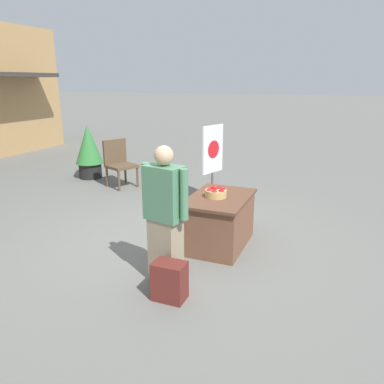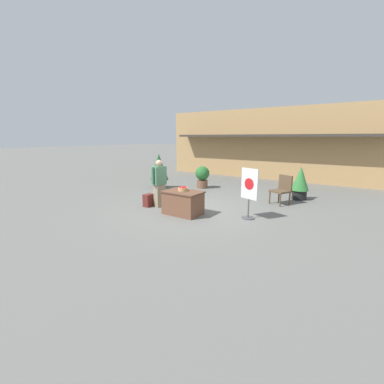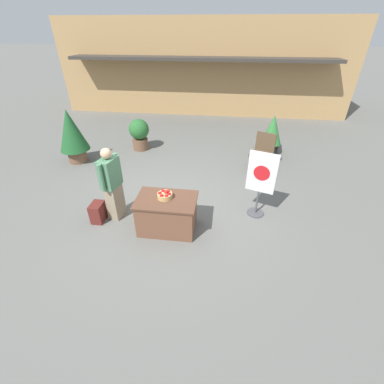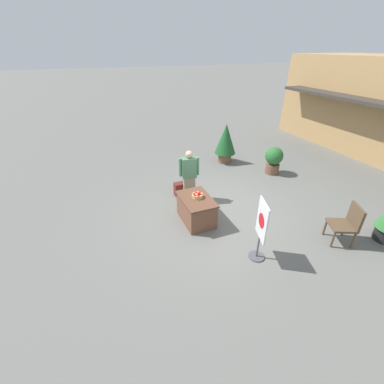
% 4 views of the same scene
% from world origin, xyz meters
% --- Properties ---
extents(ground_plane, '(120.00, 120.00, 0.00)m').
position_xyz_m(ground_plane, '(0.00, 0.00, 0.00)').
color(ground_plane, slate).
extents(storefront_building, '(12.68, 4.85, 3.86)m').
position_xyz_m(storefront_building, '(0.05, 9.29, 1.93)').
color(storefront_building, tan).
rests_on(storefront_building, ground_plane).
extents(display_table, '(1.17, 0.78, 0.71)m').
position_xyz_m(display_table, '(0.20, -0.63, 0.36)').
color(display_table, brown).
rests_on(display_table, ground_plane).
extents(apple_basket, '(0.29, 0.29, 0.16)m').
position_xyz_m(apple_basket, '(0.17, -0.59, 0.78)').
color(apple_basket, tan).
rests_on(apple_basket, display_table).
extents(person_visitor, '(0.34, 0.60, 1.58)m').
position_xyz_m(person_visitor, '(-0.97, -0.38, 0.80)').
color(person_visitor, gray).
rests_on(person_visitor, ground_plane).
extents(backpack, '(0.24, 0.34, 0.42)m').
position_xyz_m(backpack, '(-1.30, -0.58, 0.21)').
color(backpack, maroon).
rests_on(backpack, ground_plane).
extents(poster_board, '(0.56, 0.36, 1.46)m').
position_xyz_m(poster_board, '(2.01, 0.09, 0.80)').
color(poster_board, '#4C4C51').
rests_on(poster_board, ground_plane).
extents(patio_chair, '(0.73, 0.73, 1.01)m').
position_xyz_m(patio_chair, '(2.32, 2.34, 0.56)').
color(patio_chair, brown).
rests_on(patio_chair, ground_plane).
extents(potted_plant_far_left, '(0.63, 0.63, 1.25)m').
position_xyz_m(potted_plant_far_left, '(2.68, 3.39, 0.67)').
color(potted_plant_far_left, black).
rests_on(potted_plant_far_left, ground_plane).
extents(potted_plant_near_right, '(0.65, 0.65, 1.01)m').
position_xyz_m(potted_plant_near_right, '(-1.54, 3.19, 0.56)').
color(potted_plant_near_right, brown).
rests_on(potted_plant_near_right, ground_plane).
extents(potted_plant_far_right, '(0.84, 0.84, 1.57)m').
position_xyz_m(potted_plant_far_right, '(-3.16, 2.05, 0.89)').
color(potted_plant_far_right, brown).
rests_on(potted_plant_far_right, ground_plane).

